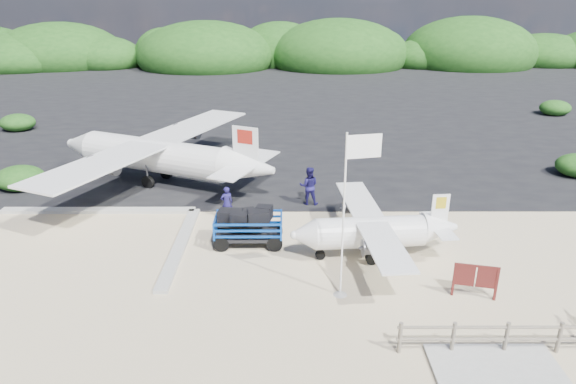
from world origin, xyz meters
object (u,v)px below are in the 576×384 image
flagpole (340,295)px  baggage_cart (249,244)px  aircraft_large (515,127)px  aircraft_small (231,94)px  crew_a (227,203)px  signboard (473,297)px  crew_b (309,186)px

flagpole → baggage_cart: bearing=131.8°
aircraft_large → aircraft_small: 26.62m
aircraft_large → aircraft_small: aircraft_large is taller
baggage_cart → crew_a: bearing=114.3°
flagpole → crew_a: size_ratio=3.72×
baggage_cart → aircraft_small: size_ratio=0.44×
signboard → crew_b: bearing=135.9°
flagpole → aircraft_large: flagpole is taller
baggage_cart → crew_a: 2.90m
flagpole → aircraft_large: bearing=56.1°
flagpole → aircraft_small: flagpole is taller
flagpole → aircraft_large: size_ratio=0.37×
flagpole → crew_a: bearing=125.6°
baggage_cart → crew_a: crew_a is taller
signboard → crew_a: 11.08m
baggage_cart → signboard: 8.73m
crew_b → signboard: bearing=125.5°
baggage_cart → aircraft_large: size_ratio=0.19×
signboard → aircraft_large: (11.12, 23.33, 0.00)m
crew_a → aircraft_large: size_ratio=0.10×
aircraft_large → flagpole: bearing=80.1°
crew_a → crew_b: (3.75, 1.64, 0.18)m
baggage_cart → signboard: (7.80, -3.92, 0.00)m
baggage_cart → crew_b: size_ratio=1.55×
flagpole → crew_b: size_ratio=3.00×
aircraft_small → crew_a: bearing=90.5°
signboard → aircraft_small: size_ratio=0.23×
baggage_cart → crew_a: (-1.16, 2.55, 0.76)m
signboard → crew_b: 9.69m
flagpole → crew_b: bearing=95.5°
baggage_cart → signboard: baggage_cart is taller
baggage_cart → aircraft_small: 33.13m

